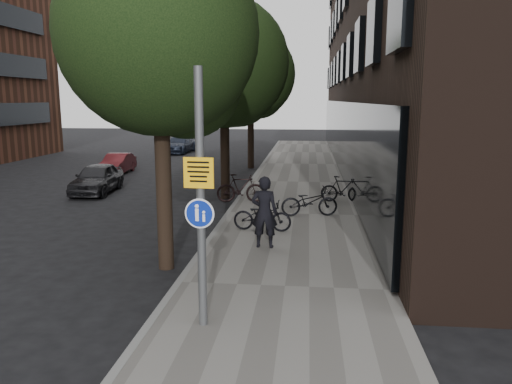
# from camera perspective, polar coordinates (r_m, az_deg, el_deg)

# --- Properties ---
(ground) EXTENTS (120.00, 120.00, 0.00)m
(ground) POSITION_cam_1_polar(r_m,az_deg,el_deg) (7.58, 0.05, -20.57)
(ground) COLOR black
(ground) RESTS_ON ground
(sidewalk) EXTENTS (4.50, 60.00, 0.12)m
(sidewalk) POSITION_cam_1_polar(r_m,az_deg,el_deg) (16.91, 4.39, -2.67)
(sidewalk) COLOR slate
(sidewalk) RESTS_ON ground
(curb_edge) EXTENTS (0.15, 60.00, 0.13)m
(curb_edge) POSITION_cam_1_polar(r_m,az_deg,el_deg) (17.11, -3.17, -2.48)
(curb_edge) COLOR slate
(curb_edge) RESTS_ON ground
(building_right_dark_brick) EXTENTS (12.00, 40.00, 18.00)m
(building_right_dark_brick) POSITION_cam_1_polar(r_m,az_deg,el_deg) (29.95, 22.37, 19.57)
(building_right_dark_brick) COLOR black
(building_right_dark_brick) RESTS_ON ground
(street_tree_near) EXTENTS (4.40, 4.40, 7.50)m
(street_tree_near) POSITION_cam_1_polar(r_m,az_deg,el_deg) (11.61, -10.48, 16.26)
(street_tree_near) COLOR black
(street_tree_near) RESTS_ON ground
(street_tree_mid) EXTENTS (5.00, 5.00, 7.80)m
(street_tree_mid) POSITION_cam_1_polar(r_m,az_deg,el_deg) (19.89, -3.41, 13.98)
(street_tree_mid) COLOR black
(street_tree_mid) RESTS_ON ground
(street_tree_far) EXTENTS (5.00, 5.00, 7.80)m
(street_tree_far) POSITION_cam_1_polar(r_m,az_deg,el_deg) (28.80, -0.44, 12.93)
(street_tree_far) COLOR black
(street_tree_far) RESTS_ON ground
(signpost) EXTENTS (0.50, 0.14, 4.32)m
(signpost) POSITION_cam_1_polar(r_m,az_deg,el_deg) (8.22, -6.34, -0.88)
(signpost) COLOR #595B5E
(signpost) RESTS_ON sidewalk
(pedestrian) EXTENTS (0.70, 0.47, 1.87)m
(pedestrian) POSITION_cam_1_polar(r_m,az_deg,el_deg) (12.87, 0.96, -2.30)
(pedestrian) COLOR black
(pedestrian) RESTS_ON sidewalk
(parked_bike_facade_near) EXTENTS (1.94, 0.95, 0.98)m
(parked_bike_facade_near) POSITION_cam_1_polar(r_m,az_deg,el_deg) (16.51, 6.12, -1.08)
(parked_bike_facade_near) COLOR black
(parked_bike_facade_near) RESTS_ON sidewalk
(parked_bike_facade_far) EXTENTS (1.67, 0.61, 0.98)m
(parked_bike_facade_far) POSITION_cam_1_polar(r_m,az_deg,el_deg) (18.91, 9.90, 0.32)
(parked_bike_facade_far) COLOR black
(parked_bike_facade_far) RESTS_ON sidewalk
(parked_bike_curb_near) EXTENTS (1.75, 0.75, 0.90)m
(parked_bike_curb_near) POSITION_cam_1_polar(r_m,az_deg,el_deg) (14.59, 0.72, -2.72)
(parked_bike_curb_near) COLOR black
(parked_bike_curb_near) RESTS_ON sidewalk
(parked_bike_curb_far) EXTENTS (1.85, 0.79, 1.08)m
(parked_bike_curb_far) POSITION_cam_1_polar(r_m,az_deg,el_deg) (18.59, -1.76, 0.44)
(parked_bike_curb_far) COLOR black
(parked_bike_curb_far) RESTS_ON sidewalk
(parked_car_near) EXTENTS (1.74, 3.77, 1.25)m
(parked_car_near) POSITION_cam_1_polar(r_m,az_deg,el_deg) (22.16, -17.72, 1.50)
(parked_car_near) COLOR black
(parked_car_near) RESTS_ON ground
(parked_car_mid) EXTENTS (1.28, 3.29, 1.07)m
(parked_car_mid) POSITION_cam_1_polar(r_m,az_deg,el_deg) (27.65, -15.55, 3.14)
(parked_car_mid) COLOR #54181C
(parked_car_mid) RESTS_ON ground
(parked_car_far) EXTENTS (2.08, 4.42, 1.25)m
(parked_car_far) POSITION_cam_1_polar(r_m,az_deg,el_deg) (37.63, -8.70, 5.41)
(parked_car_far) COLOR #1D2434
(parked_car_far) RESTS_ON ground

